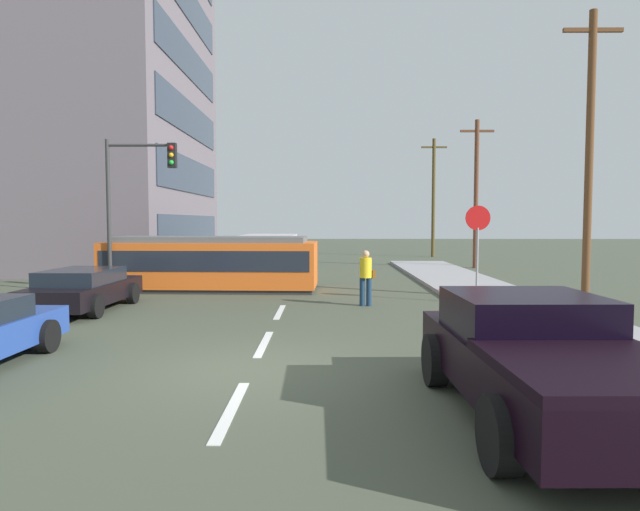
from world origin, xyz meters
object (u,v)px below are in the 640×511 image
(pedestrian_crossing, at_px, (366,275))
(pickup_truck_parked, at_px, (538,358))
(stop_sign, at_px, (478,232))
(traffic_light_mast, at_px, (134,188))
(city_bus, at_px, (268,252))
(utility_pole_near, at_px, (589,153))
(utility_pole_mid, at_px, (476,191))
(streetcar_tram, at_px, (212,263))
(parked_sedan_mid, at_px, (84,289))
(utility_pole_far, at_px, (433,196))

(pedestrian_crossing, xyz_separation_m, pickup_truck_parked, (1.50, -9.48, -0.15))
(stop_sign, bearing_deg, traffic_light_mast, 170.15)
(city_bus, distance_m, pedestrian_crossing, 10.37)
(city_bus, height_order, traffic_light_mast, traffic_light_mast)
(stop_sign, xyz_separation_m, traffic_light_mast, (-11.23, 1.95, 1.50))
(pickup_truck_parked, bearing_deg, utility_pole_near, 62.10)
(pedestrian_crossing, xyz_separation_m, utility_pole_mid, (6.93, 13.50, 3.22))
(city_bus, bearing_deg, streetcar_tram, -103.77)
(streetcar_tram, bearing_deg, traffic_light_mast, -152.87)
(parked_sedan_mid, relative_size, traffic_light_mast, 0.83)
(parked_sedan_mid, distance_m, utility_pole_near, 15.61)
(stop_sign, distance_m, utility_pole_near, 4.22)
(pickup_truck_parked, bearing_deg, utility_pole_far, 81.27)
(streetcar_tram, xyz_separation_m, utility_pole_far, (11.85, 19.11, 3.33))
(pickup_truck_parked, relative_size, utility_pole_mid, 0.63)
(utility_pole_far, bearing_deg, stop_sign, -97.64)
(pickup_truck_parked, height_order, utility_pole_near, utility_pole_near)
(streetcar_tram, xyz_separation_m, pedestrian_crossing, (5.39, -3.71, -0.08))
(utility_pole_mid, xyz_separation_m, utility_pole_far, (-0.47, 9.32, 0.19))
(utility_pole_mid, bearing_deg, utility_pole_far, 92.89)
(parked_sedan_mid, distance_m, stop_sign, 11.76)
(stop_sign, bearing_deg, utility_pole_mid, 75.05)
(stop_sign, bearing_deg, utility_pole_near, 2.80)
(stop_sign, relative_size, traffic_light_mast, 0.54)
(parked_sedan_mid, height_order, traffic_light_mast, traffic_light_mast)
(utility_pole_near, bearing_deg, utility_pole_far, 91.13)
(pickup_truck_parked, bearing_deg, parked_sedan_mid, 138.29)
(pickup_truck_parked, bearing_deg, utility_pole_mid, 76.71)
(parked_sedan_mid, distance_m, utility_pole_far, 28.10)
(streetcar_tram, xyz_separation_m, utility_pole_mid, (12.32, 9.79, 3.14))
(parked_sedan_mid, bearing_deg, city_bus, 68.47)
(parked_sedan_mid, bearing_deg, utility_pole_near, 6.21)
(utility_pole_far, bearing_deg, parked_sedan_mid, -121.52)
(parked_sedan_mid, distance_m, traffic_light_mast, 4.60)
(pickup_truck_parked, xyz_separation_m, utility_pole_far, (4.96, 32.29, 3.56))
(streetcar_tram, relative_size, city_bus, 1.35)
(pickup_truck_parked, height_order, stop_sign, stop_sign)
(pedestrian_crossing, distance_m, pickup_truck_parked, 9.60)
(parked_sedan_mid, relative_size, utility_pole_near, 0.50)
(city_bus, relative_size, utility_pole_far, 0.69)
(utility_pole_near, bearing_deg, stop_sign, -177.20)
(pedestrian_crossing, height_order, pickup_truck_parked, pedestrian_crossing)
(utility_pole_mid, bearing_deg, pickup_truck_parked, -103.29)
(pedestrian_crossing, distance_m, stop_sign, 3.73)
(pedestrian_crossing, bearing_deg, utility_pole_far, 74.19)
(parked_sedan_mid, xyz_separation_m, utility_pole_far, (14.56, 23.74, 3.73))
(parked_sedan_mid, bearing_deg, pickup_truck_parked, -41.71)
(pedestrian_crossing, xyz_separation_m, traffic_light_mast, (-7.77, 2.49, 2.75))
(parked_sedan_mid, bearing_deg, pedestrian_crossing, 6.49)
(traffic_light_mast, relative_size, utility_pole_far, 0.64)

